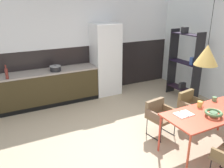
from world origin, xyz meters
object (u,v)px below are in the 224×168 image
object	(u,v)px
refrigerator_column	(106,60)
open_shelf_unit	(185,63)
armchair_corner_seat	(190,104)
open_book	(184,114)
mug_short_terracotta	(200,104)
mug_tall_blue	(215,99)
dining_table	(209,115)
pendant_lamp_over_table_near	(207,55)
bottle_wine_green	(7,73)
armchair_far_side	(159,113)
cooking_pot	(55,68)
fruit_bowl	(213,113)

from	to	relation	value
refrigerator_column	open_shelf_unit	bearing A→B (deg)	-36.35
armchair_corner_seat	open_book	size ratio (longest dim) A/B	2.41
mug_short_terracotta	mug_tall_blue	world-z (taller)	mug_short_terracotta
armchair_corner_seat	dining_table	bearing A→B (deg)	52.45
mug_tall_blue	pendant_lamp_over_table_near	size ratio (longest dim) A/B	0.12
bottle_wine_green	armchair_far_side	bearing A→B (deg)	-41.87
cooking_pot	bottle_wine_green	world-z (taller)	bottle_wine_green
refrigerator_column	pendant_lamp_over_table_near	xyz separation A→B (m)	(0.04, -3.39, 0.80)
armchair_far_side	mug_short_terracotta	size ratio (longest dim) A/B	5.11
mug_short_terracotta	pendant_lamp_over_table_near	bearing A→B (deg)	-140.15
dining_table	open_shelf_unit	distance (m)	2.49
open_book	cooking_pot	xyz separation A→B (m)	(-1.38, 3.09, 0.21)
fruit_bowl	cooking_pot	bearing A→B (deg)	117.80
open_shelf_unit	pendant_lamp_over_table_near	distance (m)	2.83
open_shelf_unit	refrigerator_column	bearing A→B (deg)	-126.35
open_shelf_unit	mug_short_terracotta	bearing A→B (deg)	-36.85
armchair_corner_seat	bottle_wine_green	size ratio (longest dim) A/B	2.21
mug_short_terracotta	mug_tall_blue	bearing A→B (deg)	7.79
refrigerator_column	open_book	distance (m)	3.21
mug_tall_blue	bottle_wine_green	xyz separation A→B (m)	(-3.46, 2.81, 0.24)
refrigerator_column	mug_tall_blue	distance (m)	3.16
armchair_corner_seat	pendant_lamp_over_table_near	bearing A→B (deg)	39.29
open_book	bottle_wine_green	world-z (taller)	bottle_wine_green
pendant_lamp_over_table_near	armchair_far_side	bearing A→B (deg)	95.93
armchair_far_side	bottle_wine_green	xyz separation A→B (m)	(-2.56, 2.29, 0.56)
open_book	mug_tall_blue	world-z (taller)	mug_tall_blue
cooking_pot	pendant_lamp_over_table_near	world-z (taller)	pendant_lamp_over_table_near
armchair_far_side	mug_short_terracotta	bearing A→B (deg)	118.06
armchair_corner_seat	cooking_pot	size ratio (longest dim) A/B	2.56
armchair_corner_seat	mug_tall_blue	bearing A→B (deg)	83.02
dining_table	open_book	bearing A→B (deg)	161.76
fruit_bowl	pendant_lamp_over_table_near	xyz separation A→B (m)	(-0.27, 0.08, 1.00)
cooking_pot	open_book	bearing A→B (deg)	-65.98
fruit_bowl	mug_short_terracotta	world-z (taller)	mug_short_terracotta
armchair_corner_seat	mug_tall_blue	world-z (taller)	mug_tall_blue
mug_short_terracotta	bottle_wine_green	distance (m)	4.16
cooking_pot	dining_table	bearing A→B (deg)	-60.47
cooking_pot	open_shelf_unit	world-z (taller)	open_shelf_unit
bottle_wine_green	open_shelf_unit	size ratio (longest dim) A/B	0.17
mug_tall_blue	cooking_pot	xyz separation A→B (m)	(-2.32, 2.94, 0.17)
refrigerator_column	fruit_bowl	xyz separation A→B (m)	(0.31, -3.47, -0.19)
armchair_corner_seat	pendant_lamp_over_table_near	world-z (taller)	pendant_lamp_over_table_near
mug_short_terracotta	bottle_wine_green	size ratio (longest dim) A/B	0.42
fruit_bowl	open_book	size ratio (longest dim) A/B	0.97
refrigerator_column	mug_tall_blue	xyz separation A→B (m)	(0.85, -3.04, -0.21)
open_shelf_unit	cooking_pot	bearing A→B (deg)	-110.19
dining_table	armchair_corner_seat	world-z (taller)	dining_table
bottle_wine_green	pendant_lamp_over_table_near	size ratio (longest dim) A/B	0.31
dining_table	mug_short_terracotta	world-z (taller)	mug_short_terracotta
mug_tall_blue	cooking_pot	distance (m)	3.74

